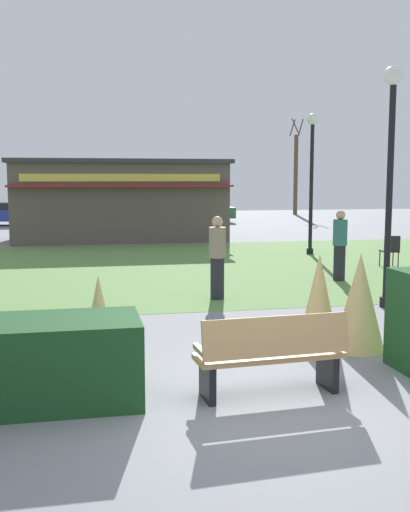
# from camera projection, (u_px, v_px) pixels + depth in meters

# --- Properties ---
(ground_plane) EXTENTS (80.00, 80.00, 0.00)m
(ground_plane) POSITION_uv_depth(u_px,v_px,m) (273.00, 410.00, 6.59)
(ground_plane) COLOR slate
(lawn_patch) EXTENTS (36.00, 12.00, 0.01)m
(lawn_patch) POSITION_uv_depth(u_px,v_px,m) (152.00, 267.00, 17.19)
(lawn_patch) COLOR #5B8442
(lawn_patch) RESTS_ON ground_plane
(park_bench) EXTENTS (1.73, 0.64, 0.95)m
(park_bench) POSITION_uv_depth(u_px,v_px,m) (272.00, 355.00, 6.96)
(park_bench) COLOR tan
(park_bench) RESTS_ON ground_plane
(hedge_left) EXTENTS (2.38, 1.10, 0.93)m
(hedge_left) POSITION_uv_depth(u_px,v_px,m) (30.00, 363.00, 6.71)
(hedge_left) COLOR #19421E
(hedge_left) RESTS_ON ground_plane
(ornamental_grass_behind_left) EXTENTS (0.61, 0.61, 1.38)m
(ornamental_grass_behind_left) POSITION_uv_depth(u_px,v_px,m) (319.00, 301.00, 8.92)
(ornamental_grass_behind_left) COLOR tan
(ornamental_grass_behind_left) RESTS_ON ground_plane
(ornamental_grass_behind_right) EXTENTS (0.53, 0.53, 1.23)m
(ornamental_grass_behind_right) POSITION_uv_depth(u_px,v_px,m) (99.00, 323.00, 7.89)
(ornamental_grass_behind_right) COLOR tan
(ornamental_grass_behind_right) RESTS_ON ground_plane
(ornamental_grass_behind_center) EXTENTS (0.73, 0.73, 1.40)m
(ornamental_grass_behind_center) POSITION_uv_depth(u_px,v_px,m) (360.00, 302.00, 8.81)
(ornamental_grass_behind_center) COLOR tan
(ornamental_grass_behind_center) RESTS_ON ground_plane
(lamppost_mid) EXTENTS (0.36, 0.36, 4.49)m
(lamppost_mid) POSITION_uv_depth(u_px,v_px,m) (391.00, 159.00, 11.53)
(lamppost_mid) COLOR black
(lamppost_mid) RESTS_ON ground_plane
(lamppost_far) EXTENTS (0.36, 0.36, 4.49)m
(lamppost_far) POSITION_uv_depth(u_px,v_px,m) (312.00, 167.00, 19.83)
(lamppost_far) COLOR black
(lamppost_far) RESTS_ON ground_plane
(food_kiosk) EXTENTS (8.49, 4.28, 3.18)m
(food_kiosk) POSITION_uv_depth(u_px,v_px,m) (120.00, 200.00, 24.85)
(food_kiosk) COLOR #594C47
(food_kiosk) RESTS_ON ground_plane
(cafe_chair_west) EXTENTS (0.49, 0.49, 0.89)m
(cafe_chair_west) POSITION_uv_depth(u_px,v_px,m) (391.00, 249.00, 17.05)
(cafe_chair_west) COLOR black
(cafe_chair_west) RESTS_ON ground_plane
(person_strolling) EXTENTS (0.34, 0.34, 1.69)m
(person_strolling) POSITION_uv_depth(u_px,v_px,m) (217.00, 257.00, 12.55)
(person_strolling) COLOR #23232D
(person_strolling) RESTS_ON ground_plane
(person_standing) EXTENTS (0.34, 0.34, 1.69)m
(person_standing) POSITION_uv_depth(u_px,v_px,m) (340.00, 245.00, 14.85)
(person_standing) COLOR #23232D
(person_standing) RESTS_ON ground_plane
(parked_car_west_slot) EXTENTS (4.26, 2.18, 1.20)m
(parked_car_west_slot) POSITION_uv_depth(u_px,v_px,m) (8.00, 213.00, 32.54)
(parked_car_west_slot) COLOR navy
(parked_car_west_slot) RESTS_ON ground_plane
(parked_car_center_slot) EXTENTS (4.34, 2.33, 1.20)m
(parked_car_center_slot) POSITION_uv_depth(u_px,v_px,m) (110.00, 212.00, 33.59)
(parked_car_center_slot) COLOR #B7BABF
(parked_car_center_slot) RESTS_ON ground_plane
(parked_car_east_slot) EXTENTS (4.29, 2.23, 1.20)m
(parked_car_east_slot) POSITION_uv_depth(u_px,v_px,m) (195.00, 211.00, 34.51)
(parked_car_east_slot) COLOR #2D6638
(parked_car_east_slot) RESTS_ON ground_plane
(tree_left_bg) EXTENTS (0.91, 0.96, 6.43)m
(tree_left_bg) POSITION_uv_depth(u_px,v_px,m) (296.00, 172.00, 42.12)
(tree_left_bg) COLOR brown
(tree_left_bg) RESTS_ON ground_plane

